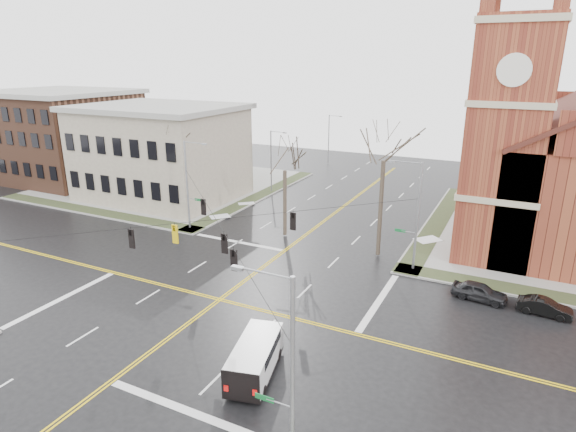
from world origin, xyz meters
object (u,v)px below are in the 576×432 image
at_px(cargo_van, 256,355).
at_px(parked_car_b, 545,307).
at_px(signal_pole_se, 288,372).
at_px(tree_ne, 384,154).
at_px(tree_nw_far, 175,144).
at_px(streetlight_north_a, 272,159).
at_px(signal_pole_ne, 415,213).
at_px(parked_car_a, 480,291).
at_px(signal_pole_nw, 188,183).
at_px(tree_nw_near, 285,166).
at_px(streetlight_north_b, 330,137).

relative_size(cargo_van, parked_car_b, 1.58).
bearing_deg(signal_pole_se, tree_ne, 97.67).
relative_size(signal_pole_se, parked_car_b, 2.57).
bearing_deg(tree_nw_far, streetlight_north_a, 74.90).
distance_m(cargo_van, tree_ne, 21.07).
bearing_deg(signal_pole_ne, streetlight_north_a, 143.10).
bearing_deg(parked_car_a, signal_pole_se, 169.76).
relative_size(signal_pole_se, parked_car_a, 2.33).
bearing_deg(tree_ne, cargo_van, -93.73).
bearing_deg(parked_car_a, signal_pole_ne, 67.16).
distance_m(signal_pole_se, parked_car_a, 21.17).
distance_m(signal_pole_nw, signal_pole_se, 32.28).
bearing_deg(tree_nw_far, tree_nw_near, 1.11).
distance_m(cargo_van, tree_nw_far, 30.05).
distance_m(signal_pole_nw, cargo_van, 25.62).
distance_m(signal_pole_nw, tree_nw_far, 5.12).
bearing_deg(tree_nw_far, signal_pole_nw, -35.51).
bearing_deg(signal_pole_nw, cargo_van, -44.57).
xyz_separation_m(signal_pole_nw, tree_ne, (19.32, 1.65, 4.26)).
xyz_separation_m(signal_pole_se, streetlight_north_b, (-21.97, 59.50, -0.48)).
height_order(tree_nw_far, tree_ne, tree_ne).
xyz_separation_m(tree_nw_far, tree_ne, (22.50, -0.62, 0.95)).
distance_m(parked_car_b, tree_nw_near, 24.55).
distance_m(signal_pole_nw, streetlight_north_b, 36.51).
xyz_separation_m(signal_pole_nw, streetlight_north_a, (0.67, 16.50, -0.48)).
distance_m(tree_nw_far, tree_ne, 22.52).
bearing_deg(signal_pole_ne, tree_nw_near, 169.11).
xyz_separation_m(signal_pole_ne, tree_ne, (-3.32, 1.65, 4.26)).
xyz_separation_m(streetlight_north_b, parked_car_b, (31.87, -39.85, -3.89)).
relative_size(signal_pole_nw, tree_ne, 0.71).
bearing_deg(parked_car_a, signal_pole_nw, 89.42).
bearing_deg(signal_pole_se, streetlight_north_a, 119.09).
distance_m(signal_pole_se, tree_nw_near, 28.73).
relative_size(signal_pole_nw, parked_car_b, 2.57).
distance_m(signal_pole_ne, parked_car_a, 7.73).
relative_size(streetlight_north_a, tree_nw_far, 0.70).
xyz_separation_m(streetlight_north_b, tree_nw_far, (-3.84, -34.24, 3.79)).
distance_m(streetlight_north_a, parked_car_b, 37.74).
height_order(streetlight_north_a, parked_car_a, streetlight_north_a).
bearing_deg(signal_pole_ne, parked_car_a, -28.42).
bearing_deg(signal_pole_nw, streetlight_north_b, 88.95).
xyz_separation_m(signal_pole_se, tree_nw_far, (-25.82, 25.26, 3.31)).
height_order(cargo_van, parked_car_a, cargo_van).
bearing_deg(signal_pole_ne, streetlight_north_b, 121.05).
bearing_deg(tree_nw_far, parked_car_a, -9.60).
bearing_deg(tree_nw_near, tree_nw_far, -178.89).
relative_size(parked_car_a, parked_car_b, 1.10).
relative_size(signal_pole_nw, tree_nw_near, 0.92).
xyz_separation_m(signal_pole_nw, tree_nw_far, (-3.17, 2.26, 3.31)).
distance_m(signal_pole_ne, tree_ne, 5.65).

